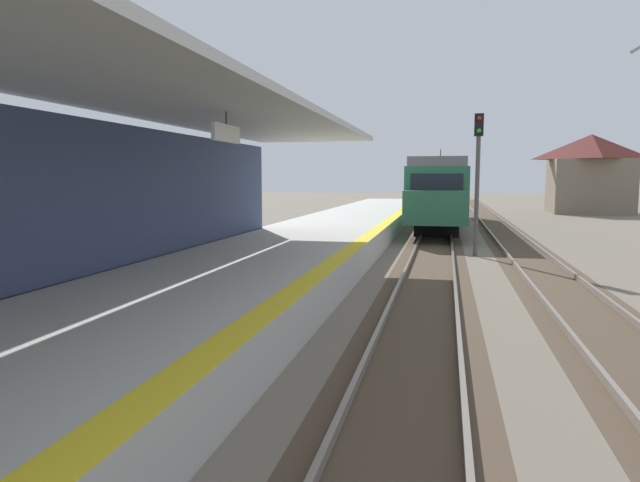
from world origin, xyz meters
The scene contains 7 objects.
station_platform centered at (-2.50, 16.00, 0.45)m, with size 5.00×80.00×0.91m.
station_building_with_canopy centered at (-4.30, 11.25, 2.66)m, with size 4.85×24.00×4.43m.
track_pair_nearest_platform centered at (1.90, 20.00, 0.05)m, with size 2.34×120.00×0.16m.
track_pair_middle centered at (5.30, 20.00, 0.05)m, with size 2.34×120.00×0.16m.
approaching_train centered at (1.90, 36.42, 2.18)m, with size 2.93×19.60×4.76m.
rail_signal_post centered at (3.43, 23.41, 3.19)m, with size 0.32×0.34×5.20m.
distant_trackside_house centered at (13.74, 51.74, 3.34)m, with size 6.60×5.28×6.40m.
Camera 1 is at (2.34, 2.07, 2.89)m, focal length 31.44 mm.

